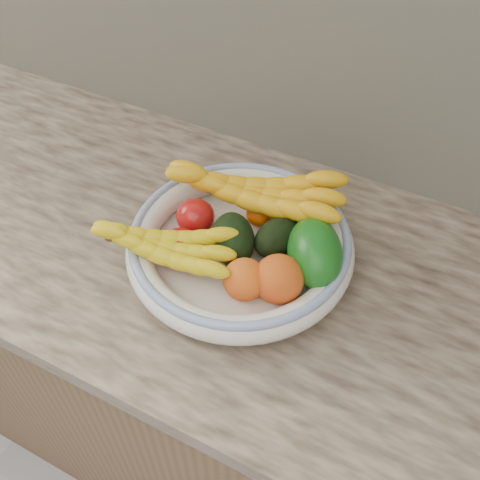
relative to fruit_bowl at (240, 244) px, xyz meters
name	(u,v)px	position (x,y,z in m)	size (l,w,h in m)	color
kitchen_counter	(245,370)	(0.00, 0.03, -0.48)	(2.44, 0.66, 1.40)	brown
fruit_bowl	(240,244)	(0.00, 0.00, 0.00)	(0.39, 0.39, 0.08)	white
clementine_back_left	(256,202)	(-0.02, 0.10, 0.01)	(0.05, 0.05, 0.04)	#F56505
clementine_back_right	(273,210)	(0.02, 0.10, 0.01)	(0.05, 0.05, 0.05)	orange
clementine_back_mid	(259,214)	(0.00, 0.08, 0.01)	(0.05, 0.05, 0.04)	#FD5C05
tomato_left	(195,217)	(-0.09, 0.01, 0.01)	(0.07, 0.07, 0.06)	#B31311
tomato_near_left	(180,248)	(-0.08, -0.06, 0.01)	(0.07, 0.07, 0.07)	#A80C07
avocado_center	(233,239)	(-0.01, -0.01, 0.02)	(0.07, 0.11, 0.07)	black
avocado_right	(277,237)	(0.06, 0.03, 0.02)	(0.06, 0.09, 0.06)	black
green_mango	(314,253)	(0.13, 0.02, 0.03)	(0.09, 0.13, 0.10)	#0F5311
peach_front	(245,279)	(0.05, -0.08, 0.02)	(0.07, 0.07, 0.07)	orange
peach_right	(279,279)	(0.09, -0.05, 0.02)	(0.08, 0.08, 0.08)	orange
banana_bunch_back	(254,196)	(-0.01, 0.08, 0.04)	(0.33, 0.12, 0.09)	#F1B113
banana_bunch_front	(164,249)	(-0.09, -0.09, 0.03)	(0.25, 0.10, 0.07)	yellow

